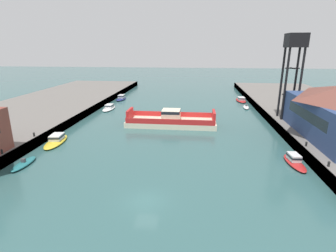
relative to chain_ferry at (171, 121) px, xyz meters
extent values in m
plane|color=#335B5B|center=(0.13, -29.15, -1.05)|extent=(400.00, 400.00, 0.00)
cube|color=#4C4742|center=(-20.97, -9.15, -0.21)|extent=(0.30, 140.00, 1.69)
cube|color=#4C4742|center=(21.23, -9.15, -0.21)|extent=(0.30, 140.00, 1.69)
cube|color=beige|center=(0.00, 0.00, -0.50)|extent=(18.87, 6.62, 1.10)
cube|color=red|center=(0.02, 3.20, 0.60)|extent=(18.09, 0.21, 1.10)
cube|color=red|center=(-0.02, -3.20, 0.60)|extent=(18.09, 0.21, 1.10)
cube|color=beige|center=(0.00, 0.00, 1.20)|extent=(3.79, 3.61, 2.30)
cube|color=black|center=(0.00, 0.00, 2.00)|extent=(3.83, 3.65, 0.60)
cube|color=red|center=(8.92, -0.05, 1.15)|extent=(0.52, 4.57, 2.20)
cube|color=red|center=(-8.92, 0.05, 1.15)|extent=(0.52, 4.57, 2.20)
ellipsoid|color=red|center=(19.26, -17.75, -0.80)|extent=(2.35, 6.29, 0.51)
cube|color=silver|center=(19.23, -17.29, -0.08)|extent=(1.48, 2.25, 0.91)
cube|color=black|center=(19.23, -17.29, 0.03)|extent=(1.53, 2.32, 0.27)
ellipsoid|color=white|center=(-18.03, 13.13, -0.79)|extent=(2.60, 7.20, 0.53)
cube|color=silver|center=(-18.03, 13.67, -0.14)|extent=(1.81, 2.52, 0.77)
cube|color=black|center=(-18.03, 13.67, -0.04)|extent=(1.86, 2.59, 0.23)
ellipsoid|color=#237075|center=(-18.62, -22.13, -0.79)|extent=(1.63, 5.26, 0.53)
cube|color=#4C4C51|center=(-18.62, -22.13, -0.27)|extent=(0.55, 0.41, 0.50)
ellipsoid|color=red|center=(18.96, 28.68, -0.78)|extent=(2.99, 7.79, 0.56)
cube|color=silver|center=(18.98, 28.11, -0.09)|extent=(1.97, 2.77, 0.82)
cube|color=black|center=(18.98, 28.11, 0.02)|extent=(2.03, 2.85, 0.25)
ellipsoid|color=white|center=(18.86, 18.78, -0.77)|extent=(1.92, 5.14, 0.56)
cube|color=#4C4C51|center=(18.86, 18.78, -0.24)|extent=(0.54, 0.45, 0.50)
ellipsoid|color=navy|center=(-18.62, 26.96, -0.79)|extent=(2.61, 6.89, 0.53)
cube|color=silver|center=(-18.60, 27.47, -0.04)|extent=(1.77, 2.43, 0.96)
cube|color=black|center=(-18.60, 27.47, 0.08)|extent=(1.82, 2.50, 0.29)
ellipsoid|color=yellow|center=(-18.81, -13.04, -0.80)|extent=(3.45, 7.88, 0.50)
cube|color=silver|center=(-18.87, -12.47, -0.11)|extent=(2.13, 2.86, 0.89)
cube|color=black|center=(-18.87, -12.47, 0.01)|extent=(2.19, 2.94, 0.27)
cube|color=black|center=(23.04, -9.73, 4.33)|extent=(0.08, 15.35, 1.67)
cylinder|color=black|center=(22.75, 3.88, 7.76)|extent=(0.44, 0.44, 14.25)
cylinder|color=black|center=(25.55, 3.88, 7.76)|extent=(0.44, 0.44, 14.25)
cylinder|color=black|center=(22.75, 1.09, 7.76)|extent=(0.44, 0.44, 14.25)
cylinder|color=black|center=(25.55, 1.09, 7.76)|extent=(0.44, 0.44, 14.25)
cube|color=black|center=(24.15, 2.49, 5.63)|extent=(2.79, 0.20, 0.20)
cube|color=black|center=(24.15, 2.49, 5.63)|extent=(0.20, 2.79, 0.20)
cube|color=black|center=(24.15, 2.49, 10.90)|extent=(2.79, 0.20, 0.20)
cube|color=black|center=(24.15, 2.49, 10.90)|extent=(0.20, 2.79, 0.20)
cube|color=black|center=(24.15, 2.49, 16.22)|extent=(3.63, 3.63, 2.66)
cylinder|color=black|center=(-21.52, -22.24, 0.91)|extent=(0.28, 0.28, 0.55)
sphere|color=black|center=(-21.52, -22.24, 1.19)|extent=(0.32, 0.32, 0.32)
cylinder|color=black|center=(21.78, -21.66, 0.91)|extent=(0.28, 0.28, 0.55)
sphere|color=black|center=(21.78, -21.66, 1.19)|extent=(0.32, 0.32, 0.32)
cylinder|color=black|center=(-21.52, -14.71, 0.91)|extent=(0.28, 0.28, 0.55)
sphere|color=black|center=(-21.52, -14.71, 1.19)|extent=(0.32, 0.32, 0.32)
cylinder|color=black|center=(21.78, -14.57, 0.91)|extent=(0.28, 0.28, 0.55)
sphere|color=black|center=(21.78, -14.57, 1.19)|extent=(0.32, 0.32, 0.32)
camera|label=1|loc=(5.13, -53.50, 14.79)|focal=28.09mm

